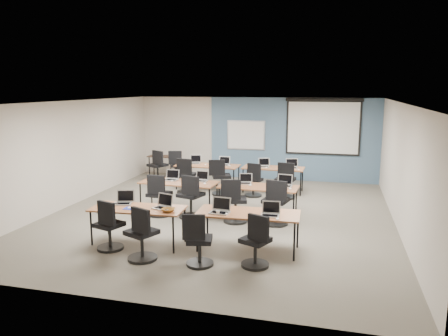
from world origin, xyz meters
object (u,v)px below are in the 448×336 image
(training_table_front_left, at_px, (138,210))
(task_chair_9, at_px, (220,180))
(task_chair_4, at_px, (159,199))
(spare_chair_a, at_px, (178,168))
(laptop_3, at_px, (270,212))
(laptop_5, at_px, (201,179))
(laptop_2, at_px, (220,209))
(task_chair_7, at_px, (276,206))
(utility_table, at_px, (162,159))
(laptop_0, at_px, (124,201))
(task_chair_1, at_px, (142,238))
(spare_chair_b, at_px, (158,169))
(training_table_front_right, at_px, (248,215))
(projector_screen, at_px, (323,124))
(whiteboard, at_px, (246,135))
(training_table_back_left, at_px, (208,166))
(task_chair_2, at_px, (198,244))
(laptop_10, at_px, (264,165))
(training_table_mid_right, at_px, (258,188))
(training_table_mid_left, at_px, (179,183))
(laptop_1, at_px, (163,205))
(laptop_6, at_px, (245,181))
(task_chair_11, at_px, (285,183))
(training_table_back_right, at_px, (273,169))
(laptop_4, at_px, (172,178))
(task_chair_6, at_px, (234,204))
(task_chair_10, at_px, (253,183))
(task_chair_5, at_px, (191,200))
(laptop_11, at_px, (291,166))
(laptop_7, at_px, (285,183))
(laptop_9, at_px, (224,163))
(task_chair_0, at_px, (109,229))
(laptop_8, at_px, (195,161))
(task_chair_3, at_px, (256,245))
(task_chair_8, at_px, (186,179))

(training_table_front_left, relative_size, task_chair_9, 1.75)
(task_chair_4, height_order, spare_chair_a, task_chair_4)
(laptop_3, relative_size, laptop_5, 1.03)
(laptop_2, bearing_deg, task_chair_7, 70.48)
(utility_table, bearing_deg, laptop_0, -73.04)
(task_chair_4, bearing_deg, task_chair_9, 74.11)
(task_chair_1, distance_m, spare_chair_b, 6.52)
(training_table_front_right, bearing_deg, projector_screen, 77.88)
(whiteboard, distance_m, projector_screen, 2.54)
(training_table_front_left, height_order, training_table_back_left, same)
(task_chair_2, height_order, laptop_10, laptop_10)
(training_table_front_left, bearing_deg, spare_chair_b, 105.95)
(training_table_mid_right, height_order, task_chair_7, task_chair_7)
(training_table_mid_left, bearing_deg, utility_table, 121.02)
(task_chair_2, relative_size, utility_table, 1.08)
(laptop_2, distance_m, laptop_10, 4.87)
(projector_screen, height_order, training_table_mid_right, projector_screen)
(laptop_1, distance_m, task_chair_1, 0.97)
(laptop_6, bearing_deg, training_table_front_left, -133.60)
(training_table_back_left, relative_size, laptop_0, 5.45)
(whiteboard, height_order, task_chair_11, whiteboard)
(training_table_back_right, bearing_deg, laptop_3, -81.43)
(laptop_4, height_order, task_chair_6, task_chair_6)
(task_chair_6, distance_m, task_chair_10, 2.45)
(training_table_back_right, height_order, task_chair_5, task_chair_5)
(projector_screen, height_order, task_chair_1, projector_screen)
(task_chair_1, relative_size, task_chair_5, 0.96)
(training_table_mid_right, relative_size, laptop_11, 5.23)
(laptop_6, relative_size, laptop_10, 0.94)
(laptop_6, bearing_deg, task_chair_7, -55.26)
(laptop_7, height_order, task_chair_11, task_chair_11)
(training_table_mid_right, distance_m, laptop_9, 2.92)
(task_chair_0, height_order, laptop_9, task_chair_0)
(laptop_8, distance_m, laptop_10, 2.13)
(task_chair_3, xyz_separation_m, laptop_8, (-2.93, 5.57, 0.39))
(task_chair_11, bearing_deg, laptop_4, -138.98)
(laptop_3, height_order, task_chair_6, task_chair_6)
(whiteboard, distance_m, task_chair_1, 7.55)
(projector_screen, xyz_separation_m, spare_chair_b, (-5.11, -1.35, -1.45))
(training_table_back_right, xyz_separation_m, task_chair_6, (-0.42, -3.15, -0.26))
(whiteboard, height_order, training_table_back_right, whiteboard)
(task_chair_5, bearing_deg, training_table_front_right, -27.84)
(training_table_mid_left, xyz_separation_m, task_chair_2, (1.52, -3.17, -0.29))
(laptop_1, xyz_separation_m, laptop_6, (1.09, 2.53, -0.01))
(training_table_mid_left, height_order, task_chair_8, task_chair_8)
(task_chair_0, distance_m, task_chair_2, 1.88)
(laptop_5, distance_m, spare_chair_b, 3.57)
(task_chair_2, relative_size, task_chair_8, 0.92)
(laptop_3, relative_size, spare_chair_b, 0.32)
(laptop_11, distance_m, task_chair_11, 0.82)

